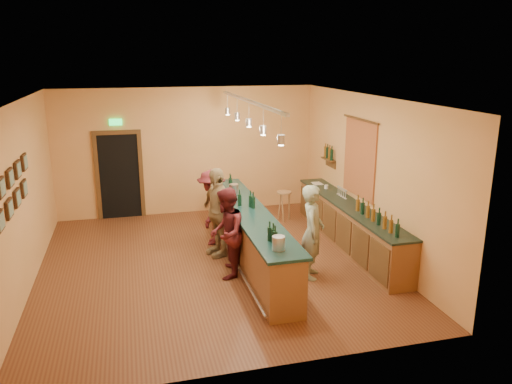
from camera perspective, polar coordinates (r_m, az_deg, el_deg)
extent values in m
plane|color=#5C2D1A|center=(9.91, -5.02, -8.19)|extent=(7.00, 7.00, 0.00)
cube|color=silver|center=(9.12, -5.49, 10.57)|extent=(6.50, 7.00, 0.02)
cube|color=tan|center=(12.77, -7.84, 4.63)|extent=(6.50, 0.02, 3.20)
cube|color=tan|center=(6.13, 0.19, -7.22)|extent=(6.50, 0.02, 3.20)
cube|color=tan|center=(9.45, -25.07, -0.52)|extent=(0.02, 7.00, 3.20)
cube|color=tan|center=(10.39, 12.73, 1.92)|extent=(0.02, 7.00, 3.20)
cube|color=black|center=(12.79, -15.32, 1.71)|extent=(0.95, 0.06, 2.10)
cube|color=#502C18|center=(12.79, -17.66, 1.53)|extent=(0.10, 0.08, 2.10)
cube|color=#502C18|center=(12.77, -12.97, 1.85)|extent=(0.10, 0.08, 2.10)
cube|color=#502C18|center=(12.56, -15.67, 6.57)|extent=(1.15, 0.08, 0.10)
cube|color=#19E54C|center=(12.52, -15.76, 7.69)|extent=(0.30, 0.04, 0.15)
cube|color=maroon|center=(10.68, 11.74, 3.70)|extent=(0.03, 1.40, 1.60)
cube|color=#502C18|center=(12.05, 8.25, 3.72)|extent=(0.16, 0.55, 0.03)
cube|color=#502C18|center=(12.09, 8.54, 3.27)|extent=(0.03, 0.55, 0.18)
cube|color=brown|center=(10.76, 10.55, -3.88)|extent=(0.55, 4.50, 0.90)
cube|color=black|center=(10.62, 10.68, -1.49)|extent=(0.60, 4.55, 0.04)
cylinder|color=silver|center=(11.74, 8.03, 0.59)|extent=(0.09, 0.09, 0.09)
cube|color=silver|center=(12.19, 7.00, 0.99)|extent=(0.22, 0.30, 0.01)
cube|color=brown|center=(9.86, -0.76, -5.12)|extent=(0.60, 5.00, 1.00)
cube|color=#112C2A|center=(9.69, -0.77, -2.21)|extent=(0.70, 5.10, 0.05)
cylinder|color=silver|center=(9.92, -2.79, -7.19)|extent=(0.05, 5.00, 0.05)
cylinder|color=silver|center=(7.72, 2.59, -5.85)|extent=(0.20, 0.20, 0.22)
cylinder|color=silver|center=(10.76, -2.56, 0.33)|extent=(0.20, 0.20, 0.22)
cube|color=silver|center=(9.27, -0.82, 10.35)|extent=(0.06, 4.60, 0.05)
cylinder|color=silver|center=(7.38, 2.91, 7.54)|extent=(0.01, 0.01, 0.35)
cylinder|color=#A5A5AD|center=(7.41, 2.89, 6.00)|extent=(0.11, 0.11, 0.14)
cylinder|color=#FFEABF|center=(7.42, 2.88, 5.40)|extent=(0.08, 0.08, 0.02)
cylinder|color=silver|center=(8.33, 0.84, 8.46)|extent=(0.01, 0.01, 0.35)
cylinder|color=#A5A5AD|center=(8.35, 0.83, 7.10)|extent=(0.11, 0.11, 0.14)
cylinder|color=#FFEABF|center=(8.37, 0.83, 6.55)|extent=(0.08, 0.08, 0.02)
cylinder|color=silver|center=(9.29, -0.82, 9.18)|extent=(0.01, 0.01, 0.35)
cylinder|color=#A5A5AD|center=(9.31, -0.81, 7.96)|extent=(0.11, 0.11, 0.14)
cylinder|color=#FFEABF|center=(9.32, -0.81, 7.47)|extent=(0.08, 0.08, 0.02)
cylinder|color=silver|center=(10.26, -2.16, 9.76)|extent=(0.01, 0.01, 0.35)
cylinder|color=#A5A5AD|center=(10.28, -2.15, 8.65)|extent=(0.11, 0.11, 0.14)
cylinder|color=#FFEABF|center=(10.29, -2.15, 8.21)|extent=(0.08, 0.08, 0.02)
cylinder|color=silver|center=(11.23, -3.28, 10.24)|extent=(0.01, 0.01, 0.35)
cylinder|color=#A5A5AD|center=(11.25, -3.26, 9.23)|extent=(0.11, 0.11, 0.14)
cylinder|color=#FFEABF|center=(11.26, -3.26, 8.82)|extent=(0.08, 0.08, 0.02)
imported|color=gray|center=(9.09, 6.47, -4.55)|extent=(0.63, 0.75, 1.74)
imported|color=#59191E|center=(9.08, -3.39, -4.72)|extent=(0.86, 0.97, 1.67)
imported|color=#997A51|center=(10.04, -4.44, -2.31)|extent=(0.74, 1.15, 1.82)
imported|color=#59191E|center=(10.71, -5.08, -1.74)|extent=(0.88, 1.18, 1.62)
cylinder|color=olive|center=(12.18, 3.23, -0.05)|extent=(0.36, 0.36, 0.04)
cylinder|color=olive|center=(12.32, 3.81, -1.66)|extent=(0.04, 0.04, 0.70)
cylinder|color=olive|center=(12.37, 2.73, -1.57)|extent=(0.04, 0.04, 0.70)
cylinder|color=olive|center=(12.15, 3.06, -1.89)|extent=(0.04, 0.04, 0.70)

